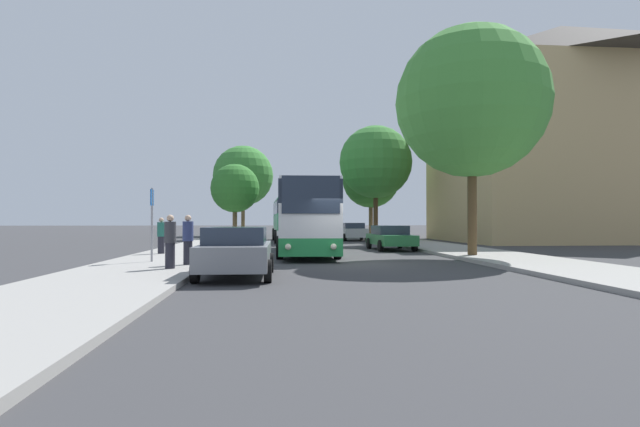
{
  "coord_description": "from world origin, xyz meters",
  "views": [
    {
      "loc": [
        -2.69,
        -18.79,
        1.66
      ],
      "look_at": [
        -0.02,
        10.29,
        2.07
      ],
      "focal_mm": 28.0,
      "sensor_mm": 36.0,
      "label": 1
    }
  ],
  "objects_px": {
    "bus_front": "(306,217)",
    "tree_left_near": "(235,188)",
    "parked_car_left_curb": "(236,251)",
    "tree_right_mid": "(472,102)",
    "pedestrian_waiting_near": "(170,241)",
    "bus_middle": "(291,220)",
    "tree_right_far": "(371,179)",
    "parked_car_right_near": "(390,237)",
    "tree_right_near": "(376,162)",
    "bus_stop_sign": "(152,216)",
    "tree_left_far": "(243,176)",
    "pedestrian_walking_back": "(188,240)",
    "pedestrian_waiting_far": "(161,235)",
    "parked_car_right_far": "(353,231)"
  },
  "relations": [
    {
      "from": "parked_car_right_near",
      "to": "bus_stop_sign",
      "type": "distance_m",
      "value": 14.09
    },
    {
      "from": "bus_middle",
      "to": "tree_right_mid",
      "type": "bearing_deg",
      "value": -69.08
    },
    {
      "from": "tree_left_far",
      "to": "tree_left_near",
      "type": "bearing_deg",
      "value": -90.26
    },
    {
      "from": "pedestrian_waiting_far",
      "to": "parked_car_right_far",
      "type": "bearing_deg",
      "value": 108.23
    },
    {
      "from": "parked_car_right_far",
      "to": "pedestrian_waiting_near",
      "type": "height_order",
      "value": "pedestrian_waiting_near"
    },
    {
      "from": "parked_car_left_curb",
      "to": "tree_right_mid",
      "type": "relative_size",
      "value": 0.42
    },
    {
      "from": "bus_front",
      "to": "tree_left_far",
      "type": "height_order",
      "value": "tree_left_far"
    },
    {
      "from": "bus_stop_sign",
      "to": "pedestrian_waiting_near",
      "type": "bearing_deg",
      "value": -66.36
    },
    {
      "from": "parked_car_right_near",
      "to": "tree_right_far",
      "type": "relative_size",
      "value": 0.56
    },
    {
      "from": "bus_stop_sign",
      "to": "parked_car_left_curb",
      "type": "bearing_deg",
      "value": -50.94
    },
    {
      "from": "bus_stop_sign",
      "to": "pedestrian_walking_back",
      "type": "height_order",
      "value": "bus_stop_sign"
    },
    {
      "from": "pedestrian_waiting_near",
      "to": "tree_right_near",
      "type": "distance_m",
      "value": 29.36
    },
    {
      "from": "parked_car_right_near",
      "to": "pedestrian_waiting_near",
      "type": "height_order",
      "value": "pedestrian_waiting_near"
    },
    {
      "from": "tree_right_near",
      "to": "tree_left_near",
      "type": "bearing_deg",
      "value": 170.94
    },
    {
      "from": "bus_middle",
      "to": "tree_left_near",
      "type": "bearing_deg",
      "value": 130.31
    },
    {
      "from": "parked_car_right_near",
      "to": "tree_left_far",
      "type": "relative_size",
      "value": 0.48
    },
    {
      "from": "bus_front",
      "to": "parked_car_left_curb",
      "type": "relative_size",
      "value": 2.87
    },
    {
      "from": "bus_front",
      "to": "parked_car_left_curb",
      "type": "distance_m",
      "value": 10.67
    },
    {
      "from": "bus_middle",
      "to": "parked_car_right_near",
      "type": "height_order",
      "value": "bus_middle"
    },
    {
      "from": "pedestrian_waiting_far",
      "to": "tree_right_near",
      "type": "relative_size",
      "value": 0.17
    },
    {
      "from": "tree_right_mid",
      "to": "parked_car_right_far",
      "type": "bearing_deg",
      "value": 96.29
    },
    {
      "from": "tree_right_near",
      "to": "tree_right_mid",
      "type": "relative_size",
      "value": 0.96
    },
    {
      "from": "parked_car_left_curb",
      "to": "bus_stop_sign",
      "type": "height_order",
      "value": "bus_stop_sign"
    },
    {
      "from": "bus_front",
      "to": "bus_middle",
      "type": "xyz_separation_m",
      "value": [
        -0.31,
        13.95,
        -0.09
      ]
    },
    {
      "from": "bus_front",
      "to": "tree_left_near",
      "type": "height_order",
      "value": "tree_left_near"
    },
    {
      "from": "parked_car_left_curb",
      "to": "pedestrian_waiting_far",
      "type": "relative_size",
      "value": 2.59
    },
    {
      "from": "pedestrian_walking_back",
      "to": "tree_right_near",
      "type": "relative_size",
      "value": 0.18
    },
    {
      "from": "parked_car_right_near",
      "to": "tree_right_near",
      "type": "distance_m",
      "value": 15.97
    },
    {
      "from": "tree_right_mid",
      "to": "parked_car_left_curb",
      "type": "bearing_deg",
      "value": -146.35
    },
    {
      "from": "bus_front",
      "to": "parked_car_right_far",
      "type": "height_order",
      "value": "bus_front"
    },
    {
      "from": "tree_right_mid",
      "to": "bus_stop_sign",
      "type": "bearing_deg",
      "value": -170.01
    },
    {
      "from": "bus_middle",
      "to": "tree_right_far",
      "type": "relative_size",
      "value": 1.29
    },
    {
      "from": "parked_car_left_curb",
      "to": "bus_stop_sign",
      "type": "distance_m",
      "value": 5.47
    },
    {
      "from": "tree_left_near",
      "to": "pedestrian_waiting_near",
      "type": "bearing_deg",
      "value": -89.6
    },
    {
      "from": "bus_front",
      "to": "tree_right_near",
      "type": "relative_size",
      "value": 1.26
    },
    {
      "from": "pedestrian_waiting_near",
      "to": "tree_right_mid",
      "type": "bearing_deg",
      "value": -107.24
    },
    {
      "from": "tree_left_near",
      "to": "pedestrian_waiting_far",
      "type": "bearing_deg",
      "value": -94.6
    },
    {
      "from": "parked_car_right_near",
      "to": "pedestrian_waiting_far",
      "type": "relative_size",
      "value": 2.82
    },
    {
      "from": "bus_front",
      "to": "pedestrian_walking_back",
      "type": "relative_size",
      "value": 7.21
    },
    {
      "from": "parked_car_right_far",
      "to": "tree_left_near",
      "type": "xyz_separation_m",
      "value": [
        -9.94,
        3.48,
        3.7
      ]
    },
    {
      "from": "parked_car_left_curb",
      "to": "tree_right_far",
      "type": "distance_m",
      "value": 35.22
    },
    {
      "from": "pedestrian_waiting_near",
      "to": "tree_right_mid",
      "type": "distance_m",
      "value": 14.22
    },
    {
      "from": "parked_car_left_curb",
      "to": "tree_right_mid",
      "type": "bearing_deg",
      "value": 34.6
    },
    {
      "from": "bus_stop_sign",
      "to": "tree_left_near",
      "type": "xyz_separation_m",
      "value": [
        1.03,
        25.34,
        2.65
      ]
    },
    {
      "from": "bus_middle",
      "to": "tree_left_near",
      "type": "height_order",
      "value": "tree_left_near"
    },
    {
      "from": "parked_car_left_curb",
      "to": "parked_car_right_near",
      "type": "relative_size",
      "value": 0.92
    },
    {
      "from": "parked_car_left_curb",
      "to": "tree_right_mid",
      "type": "distance_m",
      "value": 13.19
    },
    {
      "from": "bus_stop_sign",
      "to": "tree_left_far",
      "type": "height_order",
      "value": "tree_left_far"
    },
    {
      "from": "pedestrian_walking_back",
      "to": "parked_car_left_curb",
      "type": "bearing_deg",
      "value": 155.7
    },
    {
      "from": "parked_car_left_curb",
      "to": "tree_left_near",
      "type": "height_order",
      "value": "tree_left_near"
    }
  ]
}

